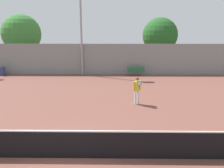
{
  "coord_description": "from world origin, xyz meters",
  "views": [
    {
      "loc": [
        1.72,
        -6.81,
        4.23
      ],
      "look_at": [
        1.53,
        7.2,
        0.99
      ],
      "focal_mm": 35.0,
      "sensor_mm": 36.0,
      "label": 1
    }
  ],
  "objects": [
    {
      "name": "tennis_net",
      "position": [
        0.0,
        0.0,
        0.53
      ],
      "size": [
        11.71,
        0.09,
        1.03
      ],
      "color": "black",
      "rests_on": "ground_plane"
    },
    {
      "name": "tree_green_tall",
      "position": [
        7.27,
        20.88,
        4.04
      ],
      "size": [
        4.31,
        4.31,
        6.2
      ],
      "color": "brown",
      "rests_on": "ground_plane"
    },
    {
      "name": "tennis_player",
      "position": [
        3.06,
        6.0,
        0.97
      ],
      "size": [
        0.51,
        0.49,
        1.71
      ],
      "rotation": [
        0.0,
        0.0,
        0.39
      ],
      "color": "silver",
      "rests_on": "ground_plane"
    },
    {
      "name": "tree_green_broad",
      "position": [
        -9.95,
        20.92,
        4.23
      ],
      "size": [
        4.76,
        4.76,
        6.62
      ],
      "color": "brown",
      "rests_on": "ground_plane"
    },
    {
      "name": "light_pole_near_left",
      "position": [
        -1.7,
        15.82,
        6.3
      ],
      "size": [
        0.9,
        0.6,
        10.21
      ],
      "color": "#939399",
      "rests_on": "ground_plane"
    },
    {
      "name": "ground_plane",
      "position": [
        0.0,
        0.0,
        0.0
      ],
      "size": [
        100.0,
        100.0,
        0.0
      ],
      "primitive_type": "plane",
      "color": "brown"
    },
    {
      "name": "trash_bin",
      "position": [
        -9.97,
        15.29,
        0.45
      ],
      "size": [
        0.61,
        0.61,
        0.9
      ],
      "color": "navy",
      "rests_on": "ground_plane"
    },
    {
      "name": "bench_courtside_far",
      "position": [
        3.88,
        15.36,
        0.56
      ],
      "size": [
        1.79,
        0.4,
        0.89
      ],
      "color": "#28663D",
      "rests_on": "ground_plane"
    },
    {
      "name": "back_fence",
      "position": [
        0.0,
        16.06,
        1.61
      ],
      "size": [
        31.89,
        0.06,
        3.22
      ],
      "color": "gray",
      "rests_on": "ground_plane"
    }
  ]
}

